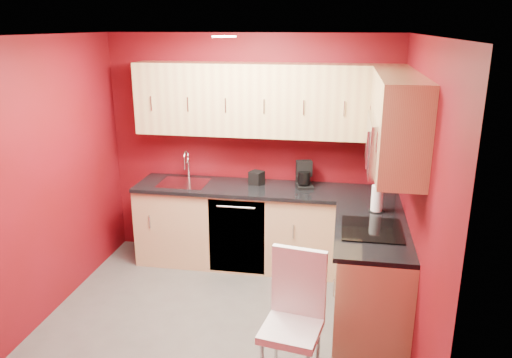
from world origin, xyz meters
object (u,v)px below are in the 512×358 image
(sink, at_px, (184,180))
(napkin_holder, at_px, (257,178))
(paper_towel, at_px, (377,199))
(microwave, at_px, (393,145))
(dining_chair, at_px, (292,323))
(coffee_maker, at_px, (305,175))

(sink, distance_m, napkin_holder, 0.80)
(paper_towel, bearing_deg, microwave, -83.53)
(microwave, height_order, sink, microwave)
(sink, height_order, dining_chair, sink)
(microwave, relative_size, sink, 1.46)
(coffee_maker, bearing_deg, sink, 167.72)
(coffee_maker, height_order, dining_chair, coffee_maker)
(napkin_holder, bearing_deg, microwave, -39.98)
(microwave, height_order, paper_towel, microwave)
(sink, bearing_deg, coffee_maker, 2.96)
(dining_chair, bearing_deg, coffee_maker, 101.72)
(paper_towel, bearing_deg, coffee_maker, 139.89)
(coffee_maker, xyz_separation_m, dining_chair, (0.08, -1.95, -0.54))
(paper_towel, bearing_deg, dining_chair, -115.42)
(sink, relative_size, paper_towel, 2.08)
(sink, bearing_deg, paper_towel, -14.74)
(microwave, xyz_separation_m, paper_towel, (-0.05, 0.47, -0.63))
(microwave, distance_m, dining_chair, 1.61)
(microwave, xyz_separation_m, dining_chair, (-0.69, -0.88, -1.15))
(sink, xyz_separation_m, coffee_maker, (1.32, 0.07, 0.11))
(coffee_maker, xyz_separation_m, napkin_holder, (-0.52, 0.02, -0.07))
(sink, relative_size, napkin_holder, 3.59)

